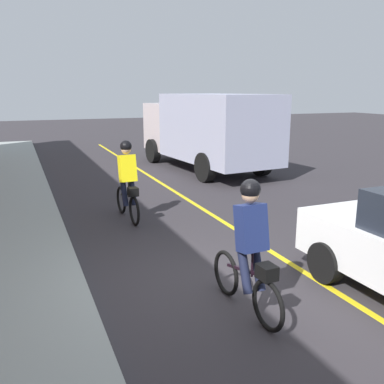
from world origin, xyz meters
TOP-DOWN VIEW (x-y plane):
  - ground_plane at (0.00, 0.00)m, footprint 80.00×80.00m
  - lane_line_centre at (0.00, -1.60)m, footprint 36.00×0.12m
  - cyclist_lead at (3.73, 0.34)m, footprint 1.71×0.37m
  - cyclist_follow at (-1.00, -0.09)m, footprint 1.71×0.37m
  - box_truck_background at (8.81, -3.93)m, footprint 6.90×3.04m

SIDE VIEW (x-z plane):
  - ground_plane at x=0.00m, z-range 0.00..0.00m
  - lane_line_centre at x=0.00m, z-range 0.00..0.01m
  - cyclist_lead at x=3.73m, z-range 0.00..1.82m
  - cyclist_follow at x=-1.00m, z-range 0.00..1.82m
  - box_truck_background at x=8.81m, z-range 0.16..2.94m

